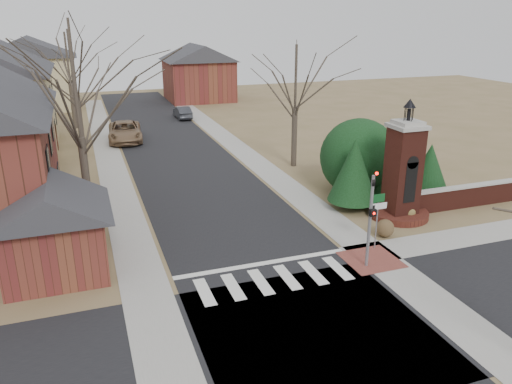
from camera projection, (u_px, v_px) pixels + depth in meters
name	position (u px, v px, depth m)	size (l,w,h in m)	color
ground	(281.00, 289.00, 20.20)	(120.00, 120.00, 0.00)	brown
main_street	(177.00, 154.00, 39.74)	(8.00, 70.00, 0.01)	black
cross_street	(314.00, 331.00, 17.53)	(120.00, 8.00, 0.01)	black
crosswalk_zone	(274.00, 280.00, 20.91)	(8.00, 2.20, 0.02)	silver
stop_bar	(262.00, 264.00, 22.24)	(8.00, 0.35, 0.02)	silver
sidewalk_right_main	(239.00, 149.00, 41.37)	(2.00, 60.00, 0.02)	gray
sidewalk_left	(110.00, 160.00, 38.11)	(2.00, 60.00, 0.02)	gray
curb_apron	(371.00, 260.00, 22.59)	(2.40, 2.40, 0.02)	brown
traffic_signal_pole	(371.00, 212.00, 21.19)	(0.28, 0.41, 4.50)	slate
sign_post	(378.00, 210.00, 23.07)	(0.90, 0.07, 2.75)	slate
brick_gate_monument	(402.00, 179.00, 26.74)	(3.20, 3.20, 6.47)	#4F1F17
brick_garden_wall	(466.00, 196.00, 28.66)	(7.50, 0.50, 1.30)	#4F1F17
garage_left	(52.00, 225.00, 20.76)	(4.80, 4.80, 4.29)	brown
house_distant_left	(29.00, 72.00, 57.64)	(10.80, 8.80, 8.53)	tan
house_distant_right	(198.00, 71.00, 64.12)	(8.80, 8.80, 7.30)	brown
evergreen_near	(354.00, 170.00, 27.91)	(2.80, 2.80, 4.10)	#473D33
evergreen_mid	(392.00, 154.00, 29.91)	(3.40, 3.40, 4.70)	#473D33
evergreen_far	(429.00, 167.00, 29.89)	(2.40, 2.40, 3.30)	#473D33
evergreen_mass	(359.00, 154.00, 30.66)	(4.80, 4.80, 4.80)	black
bare_tree_0	(74.00, 78.00, 23.42)	(8.05, 8.05, 11.15)	#473D33
bare_tree_1	(72.00, 52.00, 34.85)	(8.40, 8.40, 11.64)	#473D33
bare_tree_2	(67.00, 54.00, 46.58)	(7.35, 7.35, 10.19)	#473D33
bare_tree_3	(296.00, 73.00, 34.53)	(7.00, 7.00, 9.70)	#473D33
pickup_truck	(125.00, 132.00, 43.71)	(2.78, 6.03, 1.68)	#866749
distant_car	(182.00, 112.00, 53.32)	(1.37, 3.94, 1.30)	#36383E
dry_shrub_left	(385.00, 228.00, 24.85)	(0.90, 0.90, 0.90)	brown
dry_shrub_right	(408.00, 211.00, 27.07)	(0.85, 0.85, 0.85)	brown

